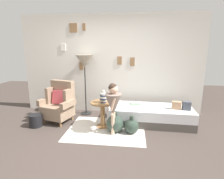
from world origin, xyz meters
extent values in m
plane|color=#423833|center=(0.00, 0.00, 0.00)|extent=(12.00, 12.00, 0.00)
cube|color=silver|center=(0.00, 1.95, 1.30)|extent=(4.80, 0.10, 2.60)
cube|color=olive|center=(-0.69, 1.90, 2.26)|extent=(0.08, 0.02, 0.18)
cube|color=beige|center=(-0.69, 1.89, 2.26)|extent=(0.06, 0.01, 0.14)
cube|color=olive|center=(-0.97, 1.90, 2.24)|extent=(0.21, 0.02, 0.23)
cube|color=silver|center=(-0.97, 1.89, 2.24)|extent=(0.16, 0.01, 0.18)
cube|color=olive|center=(0.24, 1.90, 1.41)|extent=(0.11, 0.02, 0.21)
cube|color=slate|center=(0.24, 1.89, 1.41)|extent=(0.09, 0.01, 0.17)
cube|color=olive|center=(-0.80, 1.90, 1.26)|extent=(0.11, 0.02, 0.22)
cube|color=#9F9F95|center=(-0.80, 1.89, 1.26)|extent=(0.09, 0.01, 0.17)
cube|color=olive|center=(0.57, 1.90, 1.39)|extent=(0.12, 0.02, 0.22)
cube|color=gray|center=(0.57, 1.89, 1.39)|extent=(0.09, 0.01, 0.17)
cube|color=white|center=(-1.28, 1.90, 1.75)|extent=(0.13, 0.02, 0.19)
cube|color=silver|center=(-1.28, 1.89, 1.75)|extent=(0.10, 0.01, 0.15)
cube|color=silver|center=(0.05, 0.73, 0.01)|extent=(1.64, 1.29, 0.01)
cylinder|color=#9E7042|center=(-1.46, 0.89, 0.06)|extent=(0.04, 0.04, 0.12)
cylinder|color=#9E7042|center=(-0.99, 0.75, 0.06)|extent=(0.04, 0.04, 0.12)
cylinder|color=#9E7042|center=(-1.33, 1.32, 0.06)|extent=(0.04, 0.04, 0.12)
cylinder|color=#9E7042|center=(-0.87, 1.18, 0.06)|extent=(0.04, 0.04, 0.12)
cube|color=#8C725B|center=(-1.16, 1.04, 0.27)|extent=(0.73, 0.70, 0.30)
cube|color=#8C725B|center=(-1.10, 1.26, 0.70)|extent=(0.62, 0.30, 0.55)
cube|color=#8C725B|center=(-1.39, 1.20, 0.61)|extent=(0.16, 0.32, 0.39)
cube|color=#8C725B|center=(-0.89, 1.06, 0.61)|extent=(0.16, 0.32, 0.39)
cube|color=#8C725B|center=(-1.49, 1.11, 0.49)|extent=(0.22, 0.51, 0.14)
cube|color=#8C725B|center=(-0.85, 0.93, 0.49)|extent=(0.22, 0.51, 0.14)
cube|color=#D64C56|center=(-1.14, 1.13, 0.58)|extent=(0.39, 0.26, 0.33)
cube|color=#4C4742|center=(1.02, 1.20, 0.09)|extent=(1.93, 0.87, 0.18)
cube|color=silver|center=(1.02, 1.20, 0.29)|extent=(1.93, 0.87, 0.22)
cube|color=#474C56|center=(1.79, 1.09, 0.50)|extent=(0.18, 0.13, 0.19)
cube|color=tan|center=(1.58, 1.13, 0.49)|extent=(0.21, 0.15, 0.17)
cylinder|color=olive|center=(-0.05, 0.88, 0.01)|extent=(0.29, 0.29, 0.02)
cylinder|color=olive|center=(-0.05, 0.88, 0.29)|extent=(0.10, 0.10, 0.53)
cylinder|color=olive|center=(-0.05, 0.88, 0.57)|extent=(0.53, 0.53, 0.03)
cylinder|color=#2D384C|center=(-0.02, 0.83, 0.60)|extent=(0.12, 0.12, 0.04)
cylinder|color=silver|center=(-0.02, 0.83, 0.63)|extent=(0.14, 0.14, 0.04)
cylinder|color=#2D384C|center=(-0.02, 0.83, 0.67)|extent=(0.16, 0.16, 0.04)
cylinder|color=silver|center=(-0.02, 0.83, 0.70)|extent=(0.16, 0.16, 0.04)
cylinder|color=#2D384C|center=(-0.02, 0.83, 0.74)|extent=(0.14, 0.14, 0.04)
cylinder|color=silver|center=(-0.02, 0.83, 0.78)|extent=(0.12, 0.12, 0.04)
cylinder|color=silver|center=(-0.02, 0.83, 0.82)|extent=(0.06, 0.06, 0.06)
cylinder|color=black|center=(-0.64, 1.64, 0.01)|extent=(0.28, 0.28, 0.02)
cylinder|color=black|center=(-0.64, 1.64, 0.75)|extent=(0.03, 0.03, 1.46)
cone|color=#9E937F|center=(-0.64, 1.64, 1.40)|extent=(0.44, 0.44, 0.33)
cylinder|color=#D8AD8E|center=(0.22, 0.50, 0.23)|extent=(0.07, 0.07, 0.45)
cylinder|color=#D8AD8E|center=(0.23, 0.60, 0.23)|extent=(0.07, 0.07, 0.45)
cone|color=gray|center=(0.22, 0.55, 0.64)|extent=(0.34, 0.34, 0.43)
cylinder|color=gray|center=(0.22, 0.55, 0.78)|extent=(0.17, 0.17, 0.16)
cylinder|color=#D8AD8E|center=(0.24, 0.43, 0.70)|extent=(0.13, 0.06, 0.29)
cylinder|color=#D8AD8E|center=(0.25, 0.67, 0.70)|extent=(0.13, 0.06, 0.29)
sphere|color=#D8AD8E|center=(0.22, 0.55, 0.96)|extent=(0.18, 0.18, 0.18)
sphere|color=#38281E|center=(0.21, 0.55, 0.98)|extent=(0.17, 0.17, 0.17)
cube|color=#7AA67C|center=(0.66, 1.36, 0.42)|extent=(0.25, 0.20, 0.03)
sphere|color=#2D3D33|center=(0.25, 0.65, 0.18)|extent=(0.37, 0.37, 0.37)
cylinder|color=#2D3D33|center=(0.25, 0.65, 0.41)|extent=(0.10, 0.10, 0.09)
sphere|color=#2D3D33|center=(0.59, 0.63, 0.15)|extent=(0.30, 0.30, 0.30)
cylinder|color=#2D3D33|center=(0.59, 0.63, 0.34)|extent=(0.08, 0.08, 0.09)
cylinder|color=black|center=(-1.56, 0.71, 0.14)|extent=(0.28, 0.28, 0.28)
camera|label=1|loc=(0.60, -2.82, 1.73)|focal=28.67mm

